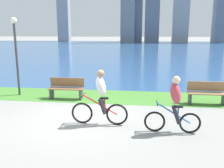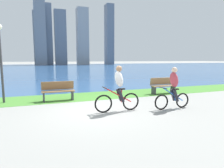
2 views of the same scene
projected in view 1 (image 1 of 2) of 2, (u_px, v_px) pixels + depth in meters
ground_plane at (82, 118)px, 8.04m from camera, size 300.00×300.00×0.00m
grass_strip_bayside at (98, 96)px, 10.83m from camera, size 120.00×2.34×0.01m
bay_water_surface at (132, 48)px, 44.59m from camera, size 300.00×67.27×0.00m
cyclist_lead at (100, 98)px, 7.37m from camera, size 1.77×0.52×1.71m
cyclist_trailing at (174, 105)px, 6.75m from camera, size 1.59×0.52×1.65m
bench_near_path at (207, 93)px, 9.57m from camera, size 1.50×0.47×0.90m
bench_far_along_path at (66, 88)px, 10.37m from camera, size 1.50×0.47×0.90m
lamppost_tall at (16, 44)px, 10.60m from camera, size 0.28×0.28×3.46m
city_skyline_far_shore at (145, 5)px, 65.65m from camera, size 46.86×11.17×21.53m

